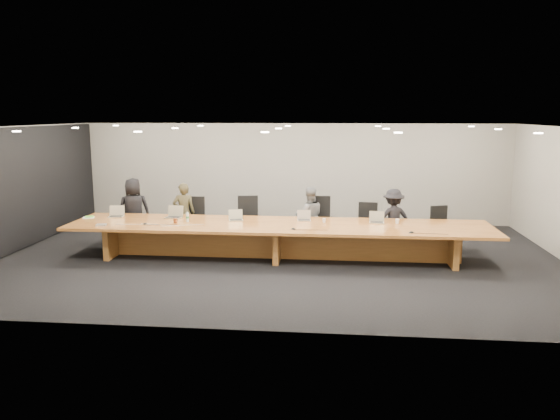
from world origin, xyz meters
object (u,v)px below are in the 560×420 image
Objects in this scene: conference_table at (279,234)px; laptop_e at (377,217)px; person_c at (309,216)px; amber_mug at (175,221)px; mic_left at (145,223)px; paper_cup_far at (397,221)px; water_bottle at (188,217)px; person_a at (134,210)px; person_d at (393,219)px; laptop_b at (173,212)px; mic_right at (411,232)px; mic_center at (293,229)px; chair_far_left at (130,220)px; chair_mid_right at (320,221)px; person_b at (184,213)px; chair_far_right at (443,227)px; chair_right at (367,225)px; laptop_d at (304,215)px; chair_left at (193,220)px; laptop_c at (236,215)px; paper_cup_near at (324,221)px; laptop_a at (116,211)px; av_box at (101,225)px; chair_mid_left at (248,220)px.

laptop_e reaches higher than conference_table.
person_c is 13.10× the size of amber_mug.
laptop_e reaches higher than mic_left.
water_bottle is at bearing -176.62° from paper_cup_far.
person_a reaches higher than person_d.
laptop_b is 3.12× the size of mic_right.
conference_table is 25.08× the size of laptop_b.
mic_left is 1.01× the size of mic_center.
person_a is (0.14, -0.05, 0.26)m from chair_far_left.
conference_table is 2.24m from amber_mug.
chair_mid_right is 3.25m from person_b.
person_b reaches higher than chair_far_right.
mic_right is at bearing -57.06° from chair_right.
laptop_b is at bearing 128.38° from person_a.
laptop_d is 2.83× the size of mic_center.
chair_mid_right is at bearing -16.83° from person_d.
person_b is at bearing 96.20° from laptop_b.
amber_mug is at bearing 171.91° from mic_center.
chair_left is 1.54m from laptop_c.
laptop_c is at bearing 179.47° from paper_cup_near.
mic_right is at bearing -16.68° from chair_left.
paper_cup_far reaches higher than mic_right.
laptop_b reaches higher than mic_left.
chair_far_left is 1.77m from mic_left.
mic_left is (-3.68, -1.51, 0.17)m from chair_mid_right.
mic_left is at bearing 0.52° from person_d.
laptop_e is at bearing -9.03° from laptop_a.
laptop_c is 2.94× the size of mic_center.
laptop_b reaches higher than av_box.
water_bottle is 2.34× the size of paper_cup_near.
person_a is (-5.55, -0.04, 0.25)m from chair_right.
mic_right is (6.47, -1.00, -0.12)m from laptop_a.
chair_mid_left is 3.04m from laptop_a.
person_a is 7.83× the size of water_bottle.
paper_cup_far is 0.94× the size of mic_center.
chair_mid_right reaches higher than laptop_e.
paper_cup_far is at bearing 6.49° from laptop_b.
chair_far_right reaches higher than amber_mug.
mic_left is at bearing -164.32° from amber_mug.
person_c is (-1.34, 0.05, 0.17)m from chair_right.
conference_table is at bearing 167.46° from mic_right.
laptop_d is at bearing 176.97° from paper_cup_far.
paper_cup_near is 0.81× the size of mic_center.
amber_mug is at bearing 174.52° from mic_right.
laptop_b is 3.40× the size of amber_mug.
person_c reaches higher than chair_right.
chair_left reaches higher than chair_right.
person_a is (-4.46, -0.07, 0.19)m from chair_mid_right.
chair_left is at bearing 169.64° from paper_cup_far.
mic_center is (4.05, 0.06, -0.00)m from av_box.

